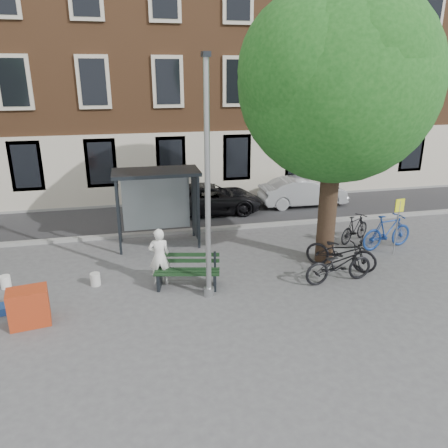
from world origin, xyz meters
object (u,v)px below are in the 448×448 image
bike_b (387,232)px  lamppost (208,195)px  bike_d (355,228)px  car_silver (303,192)px  bike_c (341,251)px  car_dark (210,198)px  notice_sign (398,215)px  painter (160,257)px  bike_a (339,264)px  red_stand (29,307)px  bus_shelter (168,190)px  bench (187,273)px

bike_b → lamppost: bearing=97.0°
bike_d → car_silver: (-0.09, 4.57, 0.15)m
bike_b → bike_c: 2.56m
car_dark → notice_sign: (5.05, -5.81, 0.75)m
painter → bike_a: size_ratio=0.80×
painter → bike_d: size_ratio=1.01×
bike_c → car_silver: 6.70m
bike_a → red_stand: size_ratio=2.30×
painter → car_dark: bearing=-104.6°
car_dark → lamppost: bearing=169.7°
lamppost → car_dark: bearing=79.0°
bus_shelter → bike_a: bus_shelter is taller
bike_d → red_stand: bearing=78.1°
bike_b → notice_sign: size_ratio=1.05×
lamppost → bike_d: bearing=26.0°
bike_c → bike_d: size_ratio=1.31×
car_silver → red_stand: 12.74m
bike_c → car_silver: car_silver is taller
bike_a → bike_b: 3.40m
painter → notice_sign: bearing=-168.6°
lamppost → bike_d: 6.80m
bike_b → bench: bearing=90.9°
car_silver → red_stand: size_ratio=4.29×
bus_shelter → bench: bearing=-88.0°
bike_a → bike_c: (0.48, 0.82, 0.01)m
lamppost → bike_d: size_ratio=3.76×
car_dark → bike_d: bearing=-135.1°
lamppost → bus_shelter: (-0.61, 4.11, -0.87)m
bus_shelter → painter: bearing=-100.8°
red_stand → notice_sign: 11.05m
lamppost → car_silver: (5.67, 7.37, -2.15)m
red_stand → car_silver: bearing=37.9°
bike_c → car_dark: bearing=61.6°
car_silver → notice_sign: (0.79, -5.92, 0.73)m
painter → bike_c: (5.42, -0.17, -0.27)m
bike_b → bike_a: bearing=115.7°
bike_b → car_dark: bearing=33.9°
bike_c → bike_b: bearing=-24.9°
bench → notice_sign: size_ratio=0.99×
bench → bike_c: bike_c is taller
painter → notice_sign: (7.66, 0.46, 0.54)m
notice_sign → bike_b: bearing=80.3°
bike_a → lamppost: bearing=85.0°
painter → bike_c: bearing=-173.8°
bus_shelter → red_stand: 6.10m
bus_shelter → bike_b: bearing=-16.6°
bike_b → notice_sign: bearing=165.2°
bike_a → bike_d: bearing=-40.8°
lamppost → bench: bearing=127.0°
bike_a → painter: bearing=73.5°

